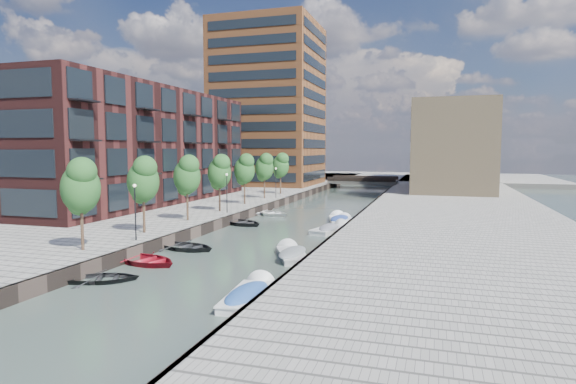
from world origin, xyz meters
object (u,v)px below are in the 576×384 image
at_px(sloop_3, 270,216).
at_px(motorboat_1, 291,254).
at_px(sloop_1, 103,281).
at_px(sloop_4, 242,225).
at_px(car, 418,184).
at_px(tree_1, 143,179).
at_px(bridge, 363,181).
at_px(sloop_0, 187,250).
at_px(sloop_2, 147,264).
at_px(motorboat_3, 339,220).
at_px(tree_0, 81,185).
at_px(motorboat_4, 331,229).
at_px(tree_4, 244,168).
at_px(tree_6, 280,165).
at_px(tree_2, 187,174).
at_px(motorboat_2, 348,223).
at_px(tree_5, 264,166).
at_px(motorboat_0, 250,295).
at_px(tree_3, 219,171).

xyz_separation_m(sloop_3, motorboat_1, (8.55, -19.82, 0.20)).
bearing_deg(sloop_3, sloop_1, -159.33).
xyz_separation_m(sloop_4, car, (15.69, 40.49, 1.67)).
height_order(tree_1, sloop_1, tree_1).
relative_size(bridge, sloop_0, 2.75).
distance_m(sloop_2, motorboat_3, 23.55).
height_order(motorboat_1, car, car).
xyz_separation_m(tree_0, motorboat_4, (12.96, 17.51, -5.10)).
height_order(tree_4, tree_6, same).
distance_m(tree_1, tree_6, 35.00).
bearing_deg(tree_2, motorboat_2, 32.12).
bearing_deg(tree_6, tree_2, -90.00).
bearing_deg(tree_0, motorboat_1, 26.43).
bearing_deg(motorboat_4, tree_5, 126.55).
bearing_deg(sloop_2, motorboat_0, -101.73).
relative_size(tree_2, car, 1.51).
distance_m(tree_5, motorboat_4, 22.36).
xyz_separation_m(tree_3, motorboat_1, (12.52, -14.78, -5.10)).
distance_m(tree_3, car, 42.87).
bearing_deg(car, motorboat_3, -123.26).
height_order(sloop_2, sloop_3, sloop_3).
bearing_deg(motorboat_0, tree_1, 141.52).
bearing_deg(sloop_1, tree_1, -3.16).
xyz_separation_m(tree_1, tree_6, (0.00, 35.00, 0.00)).
bearing_deg(sloop_4, tree_0, -166.85).
xyz_separation_m(sloop_1, sloop_4, (-0.37, 21.65, 0.00)).
bearing_deg(tree_1, tree_3, 90.00).
bearing_deg(motorboat_2, tree_5, 137.49).
distance_m(tree_4, motorboat_2, 15.55).
xyz_separation_m(tree_4, motorboat_2, (13.60, -5.46, -5.21)).
bearing_deg(motorboat_3, sloop_1, -108.21).
relative_size(tree_0, tree_1, 1.00).
bearing_deg(sloop_2, tree_2, 33.25).
height_order(sloop_3, motorboat_2, motorboat_2).
relative_size(bridge, motorboat_4, 2.44).
bearing_deg(sloop_2, car, 1.20).
distance_m(tree_2, motorboat_0, 22.53).
height_order(tree_0, sloop_0, tree_0).
distance_m(tree_3, sloop_2, 20.66).
xyz_separation_m(motorboat_0, car, (6.01, 62.65, 1.47)).
height_order(motorboat_1, motorboat_2, motorboat_1).
bearing_deg(tree_4, tree_3, -90.00).
distance_m(sloop_1, sloop_4, 21.65).
bearing_deg(tree_4, sloop_4, -69.21).
xyz_separation_m(tree_1, motorboat_0, (13.23, -10.51, -5.10)).
bearing_deg(tree_2, tree_1, -90.00).
xyz_separation_m(tree_2, motorboat_4, (12.96, 3.51, -5.10)).
height_order(sloop_2, motorboat_3, motorboat_3).
bearing_deg(motorboat_2, tree_0, -121.11).
bearing_deg(tree_6, motorboat_1, -70.71).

